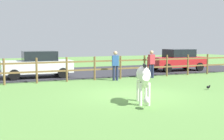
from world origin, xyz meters
TOP-DOWN VIEW (x-y plane):
  - ground_plane at (0.00, 0.00)m, footprint 60.00×60.00m
  - parking_asphalt at (0.00, 9.30)m, footprint 28.00×7.40m
  - paddock_fence at (-0.56, 5.00)m, footprint 21.00×0.11m
  - zebra at (-0.50, -1.82)m, footprint 1.00×1.83m
  - crow_on_grass at (3.74, -0.28)m, footprint 0.21×0.10m
  - parked_car_white at (-2.53, 7.10)m, footprint 4.05×1.98m
  - parked_car_red at (7.55, 7.32)m, footprint 4.04×1.96m
  - visitor_left_of_tree at (1.25, 4.40)m, footprint 0.40×0.31m
  - visitor_right_of_tree at (3.70, 4.60)m, footprint 0.37×0.25m

SIDE VIEW (x-z plane):
  - ground_plane at x=0.00m, z-range 0.00..0.00m
  - parking_asphalt at x=0.00m, z-range 0.00..0.05m
  - crow_on_grass at x=3.74m, z-range 0.02..0.23m
  - paddock_fence at x=-0.56m, z-range 0.08..1.42m
  - parked_car_white at x=-2.53m, z-range 0.06..1.62m
  - parked_car_red at x=7.55m, z-range 0.06..1.62m
  - visitor_left_of_tree at x=1.25m, z-range 0.09..1.73m
  - visitor_right_of_tree at x=3.70m, z-range 0.09..1.73m
  - zebra at x=-0.50m, z-range 0.22..1.63m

